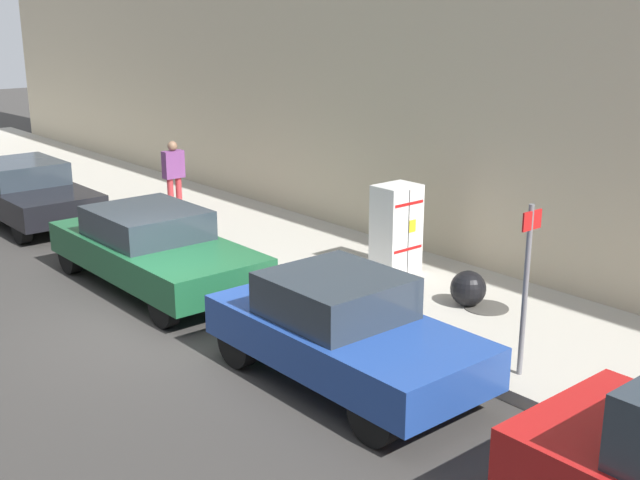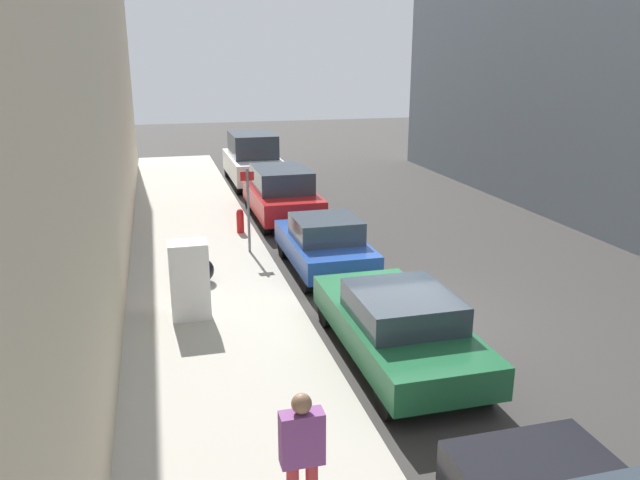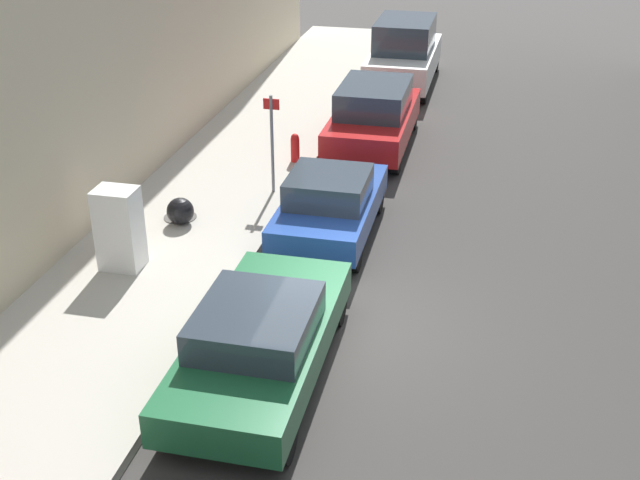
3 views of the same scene
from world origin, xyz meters
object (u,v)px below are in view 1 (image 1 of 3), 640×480
discarded_refrigerator (396,229)px  parked_hatchback_blue (343,330)px  parked_sedan_dark (25,191)px  parked_sedan_green (153,247)px  pedestrian_walking_far (174,172)px  trash_bag (468,288)px  street_sign_post (526,281)px

discarded_refrigerator → parked_hatchback_blue: size_ratio=0.41×
parked_sedan_dark → parked_sedan_green: size_ratio=1.00×
parked_hatchback_blue → pedestrian_walking_far: bearing=-106.8°
trash_bag → pedestrian_walking_far: size_ratio=0.34×
street_sign_post → parked_sedan_dark: (1.66, -12.52, -0.74)m
discarded_refrigerator → parked_sedan_dark: (3.47, -8.48, -0.26)m
discarded_refrigerator → parked_hatchback_blue: (3.47, 2.46, -0.23)m
parked_hatchback_blue → trash_bag: bearing=-171.3°
street_sign_post → parked_sedan_green: (1.66, -6.56, -0.74)m
trash_bag → parked_sedan_dark: parked_sedan_dark is taller
street_sign_post → discarded_refrigerator: bearing=-114.1°
trash_bag → street_sign_post: bearing=55.1°
pedestrian_walking_far → parked_sedan_dark: size_ratio=0.36×
discarded_refrigerator → parked_sedan_dark: size_ratio=0.34×
pedestrian_walking_far → parked_sedan_green: bearing=144.0°
street_sign_post → parked_sedan_dark: 12.65m
street_sign_post → parked_hatchback_blue: street_sign_post is taller
street_sign_post → trash_bag: 2.69m
street_sign_post → pedestrian_walking_far: 10.37m
discarded_refrigerator → pedestrian_walking_far: bearing=-82.4°
parked_sedan_dark → parked_hatchback_blue: (-0.00, 10.93, 0.03)m
parked_sedan_dark → pedestrian_walking_far: bearing=140.2°
pedestrian_walking_far → parked_hatchback_blue: 9.14m
street_sign_post → parked_sedan_dark: street_sign_post is taller
discarded_refrigerator → parked_sedan_green: bearing=-36.0°
discarded_refrigerator → parked_sedan_green: (3.47, -2.52, -0.26)m
street_sign_post → parked_sedan_green: 6.81m
street_sign_post → parked_hatchback_blue: (1.66, -1.58, -0.72)m
parked_sedan_green → parked_hatchback_blue: 4.98m
parked_sedan_dark → parked_sedan_green: bearing=90.0°
trash_bag → parked_hatchback_blue: size_ratio=0.15×
discarded_refrigerator → trash_bag: (0.37, 1.98, -0.51)m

